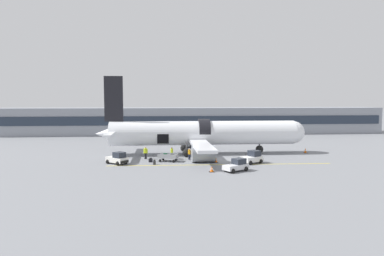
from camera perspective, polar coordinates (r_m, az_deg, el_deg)
name	(u,v)px	position (r m, az deg, el deg)	size (l,w,h in m)	color
ground_plane	(218,159)	(48.80, 4.28, -5.21)	(500.00, 500.00, 0.00)	slate
apron_marking_line	(220,165)	(44.78, 4.73, -6.11)	(29.24, 1.13, 0.01)	yellow
terminal_strip	(193,121)	(84.80, 0.15, 1.22)	(93.70, 8.65, 6.48)	gray
airplane	(201,134)	(53.01, 1.49, -0.96)	(32.59, 26.13, 11.96)	white
baggage_tug_lead	(252,158)	(46.28, 10.02, -4.91)	(3.31, 2.82, 1.67)	white
baggage_tug_mid	(117,159)	(46.04, -12.32, -5.03)	(3.17, 3.10, 1.61)	silver
baggage_tug_rear	(236,166)	(40.91, 7.43, -6.25)	(3.40, 2.80, 1.48)	silver
baggage_cart_loading	(169,158)	(46.96, -3.90, -4.93)	(3.61, 2.31, 1.10)	#999BA0
ground_crew_loader_a	(146,153)	(49.15, -7.75, -4.08)	(0.62, 0.47, 1.76)	black
ground_crew_loader_b	(172,153)	(49.29, -3.39, -4.10)	(0.45, 0.57, 1.62)	black
ground_crew_driver	(197,152)	(49.88, 0.81, -3.96)	(0.58, 0.40, 1.67)	black
ground_crew_supervisor	(189,154)	(48.33, -0.45, -4.28)	(0.45, 0.56, 1.61)	#1E2338
suitcase_on_tarmac_upright	(154,163)	(44.87, -6.29, -5.75)	(0.38, 0.31, 0.65)	#2D2D33
suitcase_on_tarmac_spare	(151,160)	(46.71, -6.92, -5.37)	(0.54, 0.44, 0.60)	black
safety_cone_nose	(305,151)	(57.26, 18.38, -3.59)	(0.56, 0.56, 0.79)	black
safety_cone_engine_left	(212,169)	(40.24, 3.32, -6.89)	(0.63, 0.63, 0.66)	black
safety_cone_wingtip	(216,160)	(46.25, 4.03, -5.39)	(0.52, 0.52, 0.63)	black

